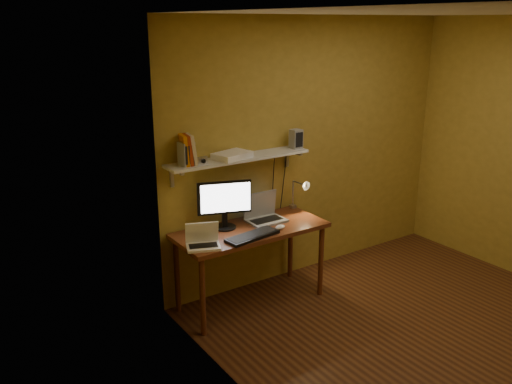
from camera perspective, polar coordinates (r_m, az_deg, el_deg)
room at (r=4.47m, az=19.03°, el=0.47°), size 3.44×3.24×2.64m
desk at (r=4.94m, az=-0.53°, el=-4.75°), size 1.40×0.60×0.75m
wall_shelf at (r=4.88m, az=-1.80°, el=3.54°), size 1.40×0.25×0.21m
monitor at (r=4.84m, az=-3.35°, el=-1.07°), size 0.47×0.26×0.44m
laptop at (r=5.08m, az=0.79°, el=-2.24°), size 0.35×0.26×0.26m
netbook at (r=4.52m, az=-5.63°, el=-5.06°), size 0.33×0.28×0.21m
keyboard at (r=4.70m, az=-0.39°, el=-4.67°), size 0.52×0.23×0.03m
mouse at (r=4.89m, az=2.56°, el=-3.70°), size 0.11×0.09×0.04m
desk_lamp at (r=5.30m, az=4.68°, el=0.15°), size 0.09×0.23×0.38m
speaker_left at (r=4.59m, az=-7.34°, el=4.02°), size 0.12×0.12×0.20m
speaker_right at (r=5.21m, az=4.23°, el=5.60°), size 0.10×0.10×0.18m
books at (r=4.62m, az=-7.19°, el=4.44°), size 0.16×0.18×0.26m
shelf_camera at (r=4.62m, az=-5.72°, el=3.29°), size 0.11×0.06×0.06m
router at (r=4.82m, az=-2.53°, el=3.88°), size 0.37×0.30×0.05m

